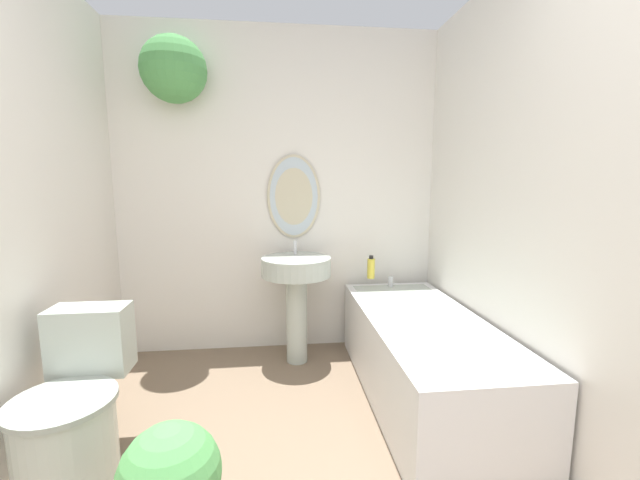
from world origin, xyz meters
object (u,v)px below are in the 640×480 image
Objects in this scene: bathtub at (423,355)px; shampoo_bottle at (371,268)px; pedestal_sink at (296,283)px; toilet at (73,415)px.

bathtub is 9.29× the size of shampoo_bottle.
pedestal_sink is at bearing -169.82° from shampoo_bottle.
pedestal_sink is (1.02, 1.02, 0.29)m from toilet.
bathtub is at bearing -37.81° from pedestal_sink.
toilet is at bearing -135.13° from pedestal_sink.
bathtub is 0.79m from shampoo_bottle.
shampoo_bottle is (-0.16, 0.66, 0.39)m from bathtub.
toilet reaches higher than bathtub.
pedestal_sink is 0.58m from shampoo_bottle.
bathtub is at bearing -76.27° from shampoo_bottle.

